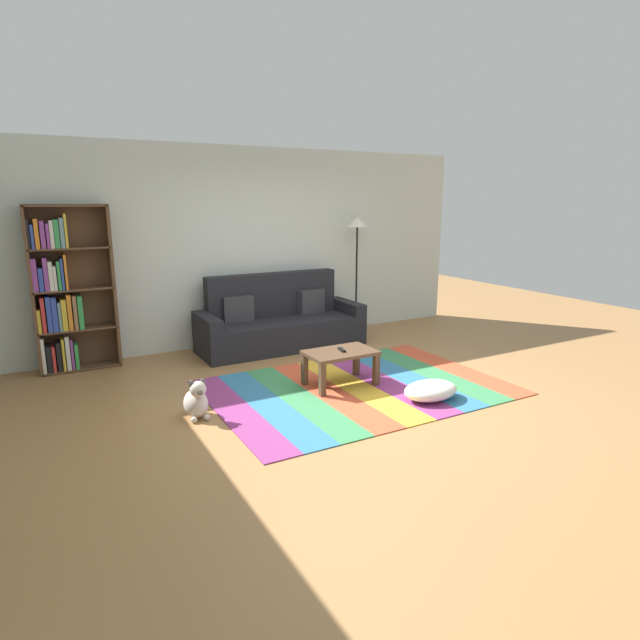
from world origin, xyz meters
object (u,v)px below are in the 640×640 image
object	(u,v)px
couch	(279,323)
bookshelf	(64,293)
standing_lamp	(357,237)
coffee_table	(340,357)
dog	(196,401)
tv_remote	(342,350)
pouf	(431,390)

from	to	relation	value
couch	bookshelf	size ratio (longest dim) A/B	1.16
standing_lamp	coffee_table	bearing A→B (deg)	-126.86
bookshelf	coffee_table	distance (m)	3.31
dog	couch	bearing A→B (deg)	47.31
couch	coffee_table	size ratio (longest dim) A/B	3.00
dog	standing_lamp	xyz separation A→B (m)	(3.07, 2.02, 1.29)
tv_remote	couch	bearing A→B (deg)	98.69
couch	tv_remote	xyz separation A→B (m)	(-0.07, -1.76, 0.07)
bookshelf	coffee_table	bearing A→B (deg)	-38.88
couch	coffee_table	xyz separation A→B (m)	(-0.09, -1.76, -0.01)
bookshelf	standing_lamp	distance (m)	4.01
couch	tv_remote	world-z (taller)	couch
bookshelf	standing_lamp	size ratio (longest dim) A/B	1.11
tv_remote	coffee_table	bearing A→B (deg)	-157.08
standing_lamp	tv_remote	size ratio (longest dim) A/B	11.62
bookshelf	dog	world-z (taller)	bookshelf
coffee_table	dog	bearing A→B (deg)	-176.78
dog	pouf	bearing A→B (deg)	-18.15
bookshelf	coffee_table	xyz separation A→B (m)	(2.53, -2.04, -0.61)
couch	standing_lamp	bearing A→B (deg)	6.89
standing_lamp	dog	bearing A→B (deg)	-146.67
pouf	standing_lamp	distance (m)	3.17
bookshelf	dog	bearing A→B (deg)	-66.93
couch	standing_lamp	distance (m)	1.77
bookshelf	tv_remote	world-z (taller)	bookshelf
coffee_table	bookshelf	bearing A→B (deg)	141.12
couch	tv_remote	distance (m)	1.76
couch	tv_remote	size ratio (longest dim) A/B	15.07
bookshelf	tv_remote	bearing A→B (deg)	-38.63
couch	dog	bearing A→B (deg)	-132.69
dog	standing_lamp	bearing A→B (deg)	33.33
bookshelf	pouf	world-z (taller)	bookshelf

